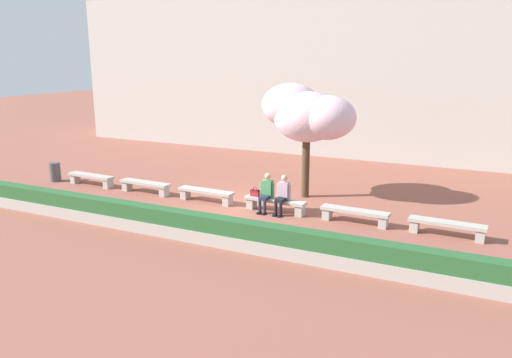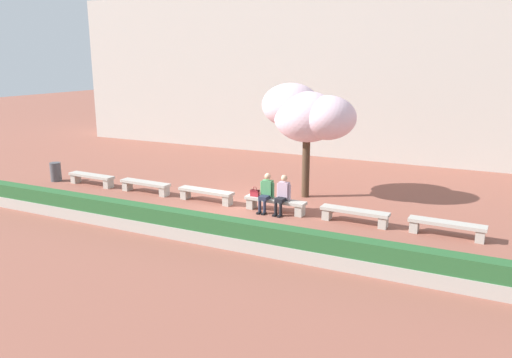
{
  "view_description": "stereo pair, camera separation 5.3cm",
  "coord_description": "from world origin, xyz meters",
  "px_view_note": "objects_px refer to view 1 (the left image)",
  "views": [
    {
      "loc": [
        7.72,
        -14.59,
        5.04
      ],
      "look_at": [
        0.54,
        0.2,
        1.0
      ],
      "focal_mm": 35.0,
      "sensor_mm": 36.0,
      "label": 1
    },
    {
      "loc": [
        7.76,
        -14.57,
        5.04
      ],
      "look_at": [
        0.54,
        0.2,
        1.0
      ],
      "focal_mm": 35.0,
      "sensor_mm": 36.0,
      "label": 2
    }
  ],
  "objects_px": {
    "stone_bench_near_east": "(275,203)",
    "cherry_tree_main": "(307,114)",
    "stone_bench_near_west": "(145,185)",
    "stone_bench_far_east": "(447,226)",
    "stone_bench_center": "(206,193)",
    "stone_bench_east_end": "(355,214)",
    "stone_bench_west_end": "(91,178)",
    "person_seated_left": "(266,191)",
    "trash_bin": "(55,172)",
    "person_seated_right": "(283,193)",
    "handbag": "(255,193)"
  },
  "relations": [
    {
      "from": "stone_bench_west_end",
      "to": "cherry_tree_main",
      "type": "height_order",
      "value": "cherry_tree_main"
    },
    {
      "from": "trash_bin",
      "to": "stone_bench_near_west",
      "type": "bearing_deg",
      "value": 1.29
    },
    {
      "from": "stone_bench_near_west",
      "to": "stone_bench_center",
      "type": "height_order",
      "value": "same"
    },
    {
      "from": "stone_bench_west_end",
      "to": "person_seated_left",
      "type": "bearing_deg",
      "value": -0.39
    },
    {
      "from": "stone_bench_near_east",
      "to": "person_seated_left",
      "type": "xyz_separation_m",
      "value": [
        -0.3,
        -0.05,
        0.39
      ]
    },
    {
      "from": "stone_bench_center",
      "to": "stone_bench_west_end",
      "type": "bearing_deg",
      "value": 180.0
    },
    {
      "from": "handbag",
      "to": "stone_bench_east_end",
      "type": "bearing_deg",
      "value": 0.13
    },
    {
      "from": "stone_bench_east_end",
      "to": "trash_bin",
      "type": "xyz_separation_m",
      "value": [
        -12.63,
        -0.1,
        0.08
      ]
    },
    {
      "from": "handbag",
      "to": "trash_bin",
      "type": "relative_size",
      "value": 0.43
    },
    {
      "from": "person_seated_right",
      "to": "trash_bin",
      "type": "distance_m",
      "value": 10.23
    },
    {
      "from": "stone_bench_near_east",
      "to": "person_seated_left",
      "type": "height_order",
      "value": "person_seated_left"
    },
    {
      "from": "stone_bench_west_end",
      "to": "handbag",
      "type": "height_order",
      "value": "handbag"
    },
    {
      "from": "stone_bench_center",
      "to": "person_seated_left",
      "type": "bearing_deg",
      "value": -1.28
    },
    {
      "from": "stone_bench_east_end",
      "to": "cherry_tree_main",
      "type": "bearing_deg",
      "value": 137.21
    },
    {
      "from": "stone_bench_west_end",
      "to": "stone_bench_center",
      "type": "height_order",
      "value": "same"
    },
    {
      "from": "stone_bench_east_end",
      "to": "cherry_tree_main",
      "type": "distance_m",
      "value": 4.34
    },
    {
      "from": "stone_bench_east_end",
      "to": "person_seated_left",
      "type": "distance_m",
      "value": 3.02
    },
    {
      "from": "stone_bench_east_end",
      "to": "handbag",
      "type": "distance_m",
      "value": 3.45
    },
    {
      "from": "stone_bench_near_east",
      "to": "cherry_tree_main",
      "type": "height_order",
      "value": "cherry_tree_main"
    },
    {
      "from": "stone_bench_center",
      "to": "stone_bench_near_east",
      "type": "relative_size",
      "value": 1.0
    },
    {
      "from": "person_seated_right",
      "to": "cherry_tree_main",
      "type": "xyz_separation_m",
      "value": [
        -0.07,
        2.34,
        2.36
      ]
    },
    {
      "from": "stone_bench_center",
      "to": "stone_bench_east_end",
      "type": "xyz_separation_m",
      "value": [
        5.38,
        0.0,
        0.0
      ]
    },
    {
      "from": "stone_bench_west_end",
      "to": "stone_bench_east_end",
      "type": "distance_m",
      "value": 10.77
    },
    {
      "from": "stone_bench_near_east",
      "to": "person_seated_left",
      "type": "distance_m",
      "value": 0.49
    },
    {
      "from": "stone_bench_west_end",
      "to": "stone_bench_near_west",
      "type": "xyz_separation_m",
      "value": [
        2.69,
        -0.0,
        0.0
      ]
    },
    {
      "from": "stone_bench_near_west",
      "to": "stone_bench_center",
      "type": "distance_m",
      "value": 2.69
    },
    {
      "from": "stone_bench_far_east",
      "to": "person_seated_left",
      "type": "xyz_separation_m",
      "value": [
        -5.68,
        -0.05,
        0.39
      ]
    },
    {
      "from": "stone_bench_far_east",
      "to": "handbag",
      "type": "height_order",
      "value": "handbag"
    },
    {
      "from": "stone_bench_far_east",
      "to": "person_seated_right",
      "type": "distance_m",
      "value": 5.11
    },
    {
      "from": "stone_bench_east_end",
      "to": "person_seated_right",
      "type": "height_order",
      "value": "person_seated_right"
    },
    {
      "from": "stone_bench_near_east",
      "to": "handbag",
      "type": "distance_m",
      "value": 0.79
    },
    {
      "from": "person_seated_right",
      "to": "trash_bin",
      "type": "xyz_separation_m",
      "value": [
        -10.23,
        -0.05,
        -0.31
      ]
    },
    {
      "from": "person_seated_right",
      "to": "handbag",
      "type": "distance_m",
      "value": 1.05
    },
    {
      "from": "stone_bench_west_end",
      "to": "stone_bench_near_west",
      "type": "distance_m",
      "value": 2.69
    },
    {
      "from": "person_seated_left",
      "to": "trash_bin",
      "type": "xyz_separation_m",
      "value": [
        -9.64,
        -0.05,
        -0.31
      ]
    },
    {
      "from": "stone_bench_west_end",
      "to": "stone_bench_far_east",
      "type": "xyz_separation_m",
      "value": [
        13.46,
        0.0,
        0.0
      ]
    },
    {
      "from": "person_seated_right",
      "to": "handbag",
      "type": "height_order",
      "value": "person_seated_right"
    },
    {
      "from": "stone_bench_near_west",
      "to": "person_seated_left",
      "type": "height_order",
      "value": "person_seated_left"
    },
    {
      "from": "stone_bench_center",
      "to": "stone_bench_east_end",
      "type": "bearing_deg",
      "value": 0.0
    },
    {
      "from": "person_seated_right",
      "to": "person_seated_left",
      "type": "bearing_deg",
      "value": -179.98
    },
    {
      "from": "cherry_tree_main",
      "to": "trash_bin",
      "type": "relative_size",
      "value": 5.28
    },
    {
      "from": "stone_bench_near_west",
      "to": "trash_bin",
      "type": "xyz_separation_m",
      "value": [
        -4.56,
        -0.1,
        0.08
      ]
    },
    {
      "from": "stone_bench_near_west",
      "to": "stone_bench_far_east",
      "type": "distance_m",
      "value": 10.77
    },
    {
      "from": "stone_bench_center",
      "to": "person_seated_right",
      "type": "relative_size",
      "value": 1.66
    },
    {
      "from": "stone_bench_center",
      "to": "handbag",
      "type": "bearing_deg",
      "value": -0.23
    },
    {
      "from": "person_seated_left",
      "to": "handbag",
      "type": "xyz_separation_m",
      "value": [
        -0.45,
        0.05,
        -0.12
      ]
    },
    {
      "from": "stone_bench_far_east",
      "to": "person_seated_right",
      "type": "bearing_deg",
      "value": -179.4
    },
    {
      "from": "stone_bench_west_end",
      "to": "trash_bin",
      "type": "xyz_separation_m",
      "value": [
        -1.86,
        -0.1,
        0.08
      ]
    },
    {
      "from": "stone_bench_center",
      "to": "stone_bench_east_end",
      "type": "distance_m",
      "value": 5.38
    },
    {
      "from": "stone_bench_west_end",
      "to": "trash_bin",
      "type": "bearing_deg",
      "value": -176.85
    }
  ]
}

